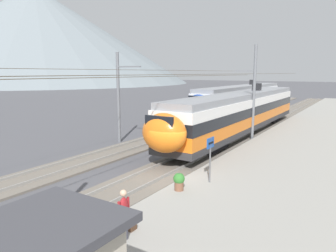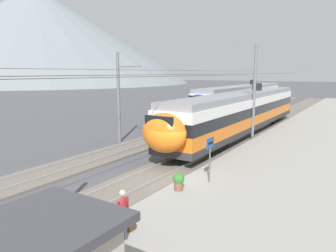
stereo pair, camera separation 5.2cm
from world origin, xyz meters
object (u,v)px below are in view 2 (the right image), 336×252
(train_far_track, at_px, (242,97))
(platform_sign, at_px, (210,150))
(catenary_mast_mid, at_px, (253,92))
(catenary_mast_far_side, at_px, (120,95))
(passenger_walking, at_px, (123,212))
(handbag_beside_passenger, at_px, (131,227))
(train_near_platform, at_px, (241,111))
(potted_plant_platform_edge, at_px, (179,181))

(train_far_track, xyz_separation_m, platform_sign, (-28.56, -8.52, -0.28))
(catenary_mast_mid, distance_m, catenary_mast_far_side, 10.76)
(platform_sign, bearing_deg, catenary_mast_far_side, 61.92)
(passenger_walking, distance_m, handbag_beside_passenger, 1.05)
(train_far_track, bearing_deg, train_near_platform, -160.81)
(handbag_beside_passenger, distance_m, potted_plant_platform_edge, 4.09)
(train_near_platform, distance_m, handbag_beside_passenger, 19.55)
(train_near_platform, xyz_separation_m, catenary_mast_far_side, (-7.89, 7.18, 1.63))
(train_near_platform, bearing_deg, platform_sign, -166.36)
(train_near_platform, relative_size, handbag_beside_passenger, 73.14)
(train_far_track, height_order, handbag_beside_passenger, train_far_track)
(train_near_platform, height_order, platform_sign, train_near_platform)
(catenary_mast_far_side, height_order, passenger_walking, catenary_mast_far_side)
(train_near_platform, bearing_deg, train_far_track, 19.19)
(catenary_mast_far_side, relative_size, passenger_walking, 29.53)
(catenary_mast_mid, xyz_separation_m, catenary_mast_far_side, (-6.46, 8.61, -0.22))
(potted_plant_platform_edge, bearing_deg, catenary_mast_far_side, 53.13)
(potted_plant_platform_edge, bearing_deg, train_near_platform, 9.50)
(catenary_mast_mid, relative_size, potted_plant_platform_edge, 61.68)
(catenary_mast_mid, bearing_deg, potted_plant_platform_edge, -175.35)
(catenary_mast_far_side, bearing_deg, potted_plant_platform_edge, -126.87)
(train_near_platform, bearing_deg, passenger_walking, -170.67)
(train_far_track, xyz_separation_m, potted_plant_platform_edge, (-30.28, -7.79, -1.46))
(train_near_platform, relative_size, passenger_walking, 15.73)
(handbag_beside_passenger, bearing_deg, train_near_platform, 9.06)
(train_far_track, bearing_deg, platform_sign, -163.39)
(passenger_walking, xyz_separation_m, handbag_beside_passenger, (0.63, 0.20, -0.82))
(platform_sign, bearing_deg, train_far_track, 16.61)
(catenary_mast_mid, relative_size, handbag_beside_passenger, 137.33)
(platform_sign, height_order, passenger_walking, platform_sign)
(train_far_track, relative_size, potted_plant_platform_edge, 34.29)
(passenger_walking, xyz_separation_m, potted_plant_platform_edge, (4.67, 0.72, -0.49))
(train_far_track, relative_size, passenger_walking, 16.42)
(catenary_mast_far_side, bearing_deg, train_near_platform, -42.32)
(passenger_walking, distance_m, potted_plant_platform_edge, 4.75)
(catenary_mast_far_side, distance_m, handbag_beside_passenger, 15.66)
(train_far_track, bearing_deg, passenger_walking, -166.31)
(passenger_walking, bearing_deg, handbag_beside_passenger, 17.32)
(platform_sign, bearing_deg, potted_plant_platform_edge, 157.04)
(platform_sign, relative_size, potted_plant_platform_edge, 2.74)
(catenary_mast_mid, bearing_deg, catenary_mast_far_side, 126.90)
(catenary_mast_mid, distance_m, handbag_beside_passenger, 18.24)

